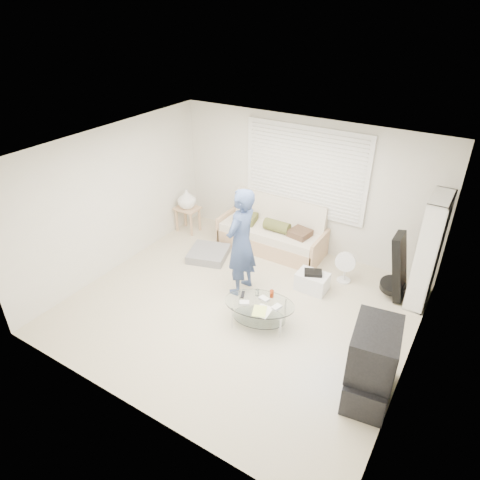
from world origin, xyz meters
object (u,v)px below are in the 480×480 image
Objects in this scene: bookshelf at (428,251)px; tv_unit at (371,363)px; coffee_table at (260,307)px; futon_sofa at (272,233)px.

tv_unit is (-0.13, -2.25, -0.41)m from bookshelf.
coffee_table is at bearing 166.64° from tv_unit.
futon_sofa is 2.22m from coffee_table.
bookshelf is at bearing 44.49° from coffee_table.
tv_unit is 1.80m from coffee_table.
tv_unit reaches higher than futon_sofa.
tv_unit reaches higher than coffee_table.
bookshelf is 1.54× the size of coffee_table.
coffee_table is at bearing -66.93° from futon_sofa.
tv_unit is (2.61, -2.45, 0.17)m from futon_sofa.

